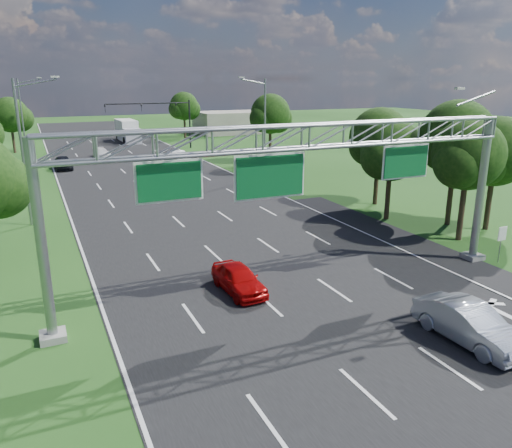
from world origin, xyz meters
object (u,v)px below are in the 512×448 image
regulatory_sign (502,237)px  red_coupe (239,279)px  silver_sedan (469,324)px  traffic_signal (166,113)px  box_truck (128,131)px  sign_gantry (307,150)px

regulatory_sign → red_coupe: 15.10m
silver_sedan → traffic_signal: bearing=84.4°
traffic_signal → red_coupe: traffic_signal is taller
traffic_signal → box_truck: (-3.54, 11.85, -3.52)m
traffic_signal → silver_sedan: (-3.59, -59.87, -4.39)m
regulatory_sign → silver_sedan: bearing=-145.5°
sign_gantry → traffic_signal: (7.15, 53.00, -1.72)m
silver_sedan → box_truck: bearing=87.7°
box_truck → red_coupe: bearing=-97.4°
sign_gantry → silver_sedan: bearing=-62.6°
traffic_signal → silver_sedan: traffic_signal is taller
red_coupe → silver_sedan: silver_sedan is taller
box_truck → regulatory_sign: bearing=-84.3°
box_truck → traffic_signal: bearing=-75.0°
red_coupe → box_truck: size_ratio=0.43×
red_coupe → box_truck: bearing=81.7°
sign_gantry → silver_sedan: (3.56, -6.87, -6.12)m
regulatory_sign → silver_sedan: 10.35m
sign_gantry → traffic_signal: size_ratio=1.92×
red_coupe → box_truck: 63.90m
sign_gantry → traffic_signal: 53.51m
sign_gantry → red_coupe: bearing=155.5°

